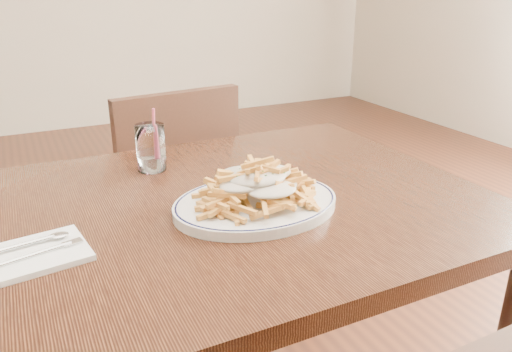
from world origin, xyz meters
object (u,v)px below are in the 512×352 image
table (194,241)px  chair_far (171,198)px  loaded_fries (256,182)px  fries_plate (256,204)px  water_glass (151,150)px

table → chair_far: 0.67m
loaded_fries → chair_far: bearing=87.9°
chair_far → loaded_fries: bearing=-92.1°
table → fries_plate: (0.11, -0.07, 0.09)m
table → loaded_fries: size_ratio=4.76×
fries_plate → water_glass: bearing=111.9°
table → water_glass: bearing=93.9°
chair_far → table: bearing=-101.9°
fries_plate → water_glass: (-0.12, 0.31, 0.04)m
loaded_fries → water_glass: (-0.12, 0.31, -0.01)m
fries_plate → chair_far: bearing=87.9°
fries_plate → loaded_fries: size_ratio=1.31×
table → fries_plate: 0.16m
table → loaded_fries: 0.19m
chair_far → water_glass: 0.52m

